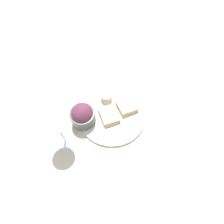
{
  "coord_description": "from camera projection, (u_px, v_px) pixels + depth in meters",
  "views": [
    {
      "loc": [
        -0.4,
        -0.04,
        0.68
      ],
      "look_at": [
        0.0,
        0.0,
        0.03
      ],
      "focal_mm": 28.0,
      "sensor_mm": 36.0,
      "label": 1
    }
  ],
  "objects": [
    {
      "name": "ground_plane",
      "position": [
        112.0,
        116.0,
        0.79
      ],
      "size": [
        4.0,
        4.0,
        0.0
      ],
      "primitive_type": "plane",
      "color": "beige"
    },
    {
      "name": "salad_bowl",
      "position": [
        83.0,
        115.0,
        0.72
      ],
      "size": [
        0.1,
        0.1,
        0.1
      ],
      "color": "#4C5156",
      "rests_on": "dinner_plate"
    },
    {
      "name": "cheese_toast_far",
      "position": [
        127.0,
        106.0,
        0.78
      ],
      "size": [
        0.11,
        0.11,
        0.03
      ],
      "color": "#D1B27F",
      "rests_on": "dinner_plate"
    },
    {
      "name": "cheese_toast_near",
      "position": [
        109.0,
        115.0,
        0.76
      ],
      "size": [
        0.11,
        0.11,
        0.03
      ],
      "color": "#D1B27F",
      "rests_on": "dinner_plate"
    },
    {
      "name": "wine_glass",
      "position": [
        59.0,
        130.0,
        0.63
      ],
      "size": [
        0.09,
        0.09,
        0.16
      ],
      "color": "silver",
      "rests_on": "ground_plane"
    },
    {
      "name": "dinner_plate",
      "position": [
        112.0,
        115.0,
        0.78
      ],
      "size": [
        0.29,
        0.29,
        0.01
      ],
      "color": "silver",
      "rests_on": "ground_plane"
    },
    {
      "name": "sauce_ramekin",
      "position": [
        106.0,
        97.0,
        0.8
      ],
      "size": [
        0.05,
        0.05,
        0.03
      ],
      "color": "beige",
      "rests_on": "dinner_plate"
    }
  ]
}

